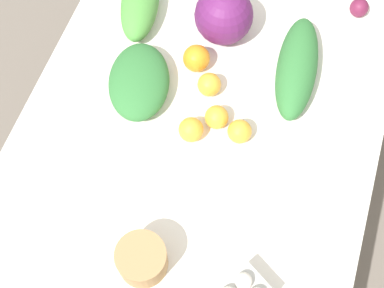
% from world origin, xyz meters
% --- Properties ---
extents(ground_plane, '(8.00, 8.00, 0.00)m').
position_xyz_m(ground_plane, '(0.00, 0.00, 0.00)').
color(ground_plane, '#70665B').
extents(dining_table, '(1.48, 0.97, 0.71)m').
position_xyz_m(dining_table, '(0.00, 0.00, 0.63)').
color(dining_table, silver).
rests_on(dining_table, ground_plane).
extents(cabbage_purple, '(0.17, 0.17, 0.17)m').
position_xyz_m(cabbage_purple, '(-0.39, -0.03, 0.80)').
color(cabbage_purple, '#601E5B').
rests_on(cabbage_purple, dining_table).
extents(paper_bag, '(0.12, 0.12, 0.09)m').
position_xyz_m(paper_bag, '(0.34, -0.01, 0.76)').
color(paper_bag, '#A87F51').
rests_on(paper_bag, dining_table).
extents(greens_bunch_scallion, '(0.31, 0.18, 0.09)m').
position_xyz_m(greens_bunch_scallion, '(-0.39, -0.29, 0.76)').
color(greens_bunch_scallion, '#4C933D').
rests_on(greens_bunch_scallion, dining_table).
extents(greens_bunch_kale, '(0.29, 0.23, 0.08)m').
position_xyz_m(greens_bunch_kale, '(-0.13, -0.20, 0.75)').
color(greens_bunch_kale, '#337538').
rests_on(greens_bunch_kale, dining_table).
extents(greens_bunch_chard, '(0.35, 0.15, 0.10)m').
position_xyz_m(greens_bunch_chard, '(-0.30, 0.21, 0.76)').
color(greens_bunch_chard, '#337538').
rests_on(greens_bunch_chard, dining_table).
extents(beet_root, '(0.06, 0.06, 0.06)m').
position_xyz_m(beet_root, '(-0.59, 0.34, 0.74)').
color(beet_root, maroon).
rests_on(beet_root, dining_table).
extents(orange_0, '(0.07, 0.07, 0.07)m').
position_xyz_m(orange_0, '(-0.07, 0.11, 0.74)').
color(orange_0, '#F9A833').
rests_on(orange_0, dining_table).
extents(orange_1, '(0.07, 0.07, 0.07)m').
position_xyz_m(orange_1, '(-0.18, -0.01, 0.74)').
color(orange_1, '#F9A833').
rests_on(orange_1, dining_table).
extents(orange_2, '(0.07, 0.07, 0.07)m').
position_xyz_m(orange_2, '(-0.09, 0.04, 0.74)').
color(orange_2, '#F9A833').
rests_on(orange_2, dining_table).
extents(orange_3, '(0.07, 0.07, 0.07)m').
position_xyz_m(orange_3, '(-0.03, -0.01, 0.74)').
color(orange_3, '#F9A833').
rests_on(orange_3, dining_table).
extents(orange_4, '(0.08, 0.08, 0.08)m').
position_xyz_m(orange_4, '(-0.25, -0.07, 0.75)').
color(orange_4, orange).
rests_on(orange_4, dining_table).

